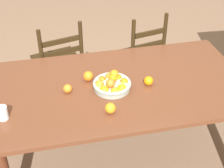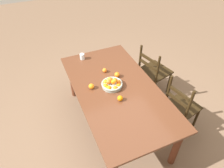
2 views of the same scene
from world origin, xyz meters
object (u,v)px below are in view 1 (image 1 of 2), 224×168
(orange_loose_0, at_px, (148,81))
(chair_by_cabinet, at_px, (141,59))
(chair_near_window, at_px, (59,64))
(orange_loose_2, at_px, (68,89))
(drinking_glass, at_px, (2,113))
(orange_loose_3, at_px, (110,108))
(orange_loose_1, at_px, (88,76))
(dining_table, at_px, (118,96))
(fruit_bowl, at_px, (112,84))

(orange_loose_0, bearing_deg, chair_by_cabinet, 76.12)
(chair_near_window, height_order, orange_loose_2, chair_near_window)
(orange_loose_2, distance_m, drinking_glass, 0.48)
(orange_loose_2, relative_size, orange_loose_3, 0.87)
(orange_loose_0, bearing_deg, orange_loose_3, -143.84)
(orange_loose_1, bearing_deg, dining_table, -27.12)
(orange_loose_0, relative_size, orange_loose_2, 1.10)
(chair_near_window, height_order, drinking_glass, chair_near_window)
(dining_table, bearing_deg, drinking_glass, -165.77)
(chair_by_cabinet, xyz_separation_m, orange_loose_2, (-0.80, -0.79, 0.32))
(chair_near_window, bearing_deg, orange_loose_2, 77.19)
(dining_table, bearing_deg, chair_by_cabinet, 61.64)
(chair_near_window, relative_size, drinking_glass, 10.01)
(chair_near_window, xyz_separation_m, chair_by_cabinet, (0.82, -0.07, -0.00))
(dining_table, xyz_separation_m, orange_loose_2, (-0.38, -0.01, 0.13))
(dining_table, distance_m, orange_loose_3, 0.35)
(orange_loose_0, distance_m, drinking_glass, 1.05)
(dining_table, xyz_separation_m, drinking_glass, (-0.82, -0.21, 0.15))
(orange_loose_1, xyz_separation_m, orange_loose_2, (-0.17, -0.12, -0.01))
(dining_table, xyz_separation_m, fruit_bowl, (-0.06, -0.04, 0.14))
(dining_table, bearing_deg, chair_near_window, 114.64)
(fruit_bowl, distance_m, orange_loose_0, 0.27)
(dining_table, relative_size, orange_loose_3, 26.75)
(orange_loose_1, bearing_deg, chair_by_cabinet, 47.03)
(orange_loose_0, relative_size, orange_loose_3, 0.95)
(orange_loose_3, distance_m, drinking_glass, 0.70)
(chair_by_cabinet, relative_size, orange_loose_2, 15.18)
(orange_loose_1, distance_m, orange_loose_3, 0.41)
(dining_table, relative_size, drinking_glass, 21.06)
(chair_by_cabinet, bearing_deg, dining_table, 49.57)
(orange_loose_2, bearing_deg, fruit_bowl, -4.47)
(orange_loose_1, relative_size, orange_loose_3, 1.04)
(orange_loose_0, distance_m, orange_loose_3, 0.42)
(orange_loose_3, bearing_deg, drinking_glass, 172.53)
(fruit_bowl, bearing_deg, orange_loose_3, -104.68)
(dining_table, relative_size, chair_by_cabinet, 2.04)
(fruit_bowl, bearing_deg, chair_by_cabinet, 59.67)
(chair_by_cabinet, relative_size, fruit_bowl, 3.39)
(chair_near_window, relative_size, fruit_bowl, 3.28)
(orange_loose_2, bearing_deg, orange_loose_1, 34.89)
(fruit_bowl, height_order, orange_loose_3, fruit_bowl)
(chair_near_window, distance_m, orange_loose_0, 1.14)
(fruit_bowl, xyz_separation_m, orange_loose_1, (-0.15, 0.14, -0.00))
(orange_loose_2, bearing_deg, chair_near_window, 91.10)
(chair_by_cabinet, xyz_separation_m, fruit_bowl, (-0.48, -0.82, 0.33))
(chair_near_window, xyz_separation_m, orange_loose_0, (0.61, -0.90, 0.32))
(dining_table, bearing_deg, orange_loose_1, 152.88)
(dining_table, distance_m, fruit_bowl, 0.16)
(orange_loose_0, bearing_deg, dining_table, 167.73)
(fruit_bowl, bearing_deg, orange_loose_0, -2.27)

